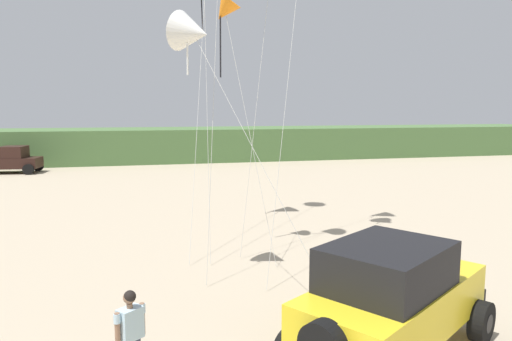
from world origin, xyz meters
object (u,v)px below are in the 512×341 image
at_px(jeep, 393,297).
at_px(person_watching, 130,332).
at_px(kite_purple_stunt, 225,11).
at_px(distant_pickup, 8,160).
at_px(kite_blue_swept, 193,33).

xyz_separation_m(jeep, person_watching, (-4.73, 0.28, -0.26)).
xyz_separation_m(jeep, kite_purple_stunt, (-1.76, 7.60, 6.52)).
distance_m(person_watching, distant_pickup, 31.26).
relative_size(jeep, person_watching, 2.96).
xyz_separation_m(person_watching, distant_pickup, (-9.10, 29.90, 0.00)).
bearing_deg(distant_pickup, jeep, -65.37).
height_order(jeep, kite_purple_stunt, kite_purple_stunt).
height_order(distant_pickup, kite_purple_stunt, kite_purple_stunt).
relative_size(jeep, distant_pickup, 1.03).
distance_m(jeep, kite_purple_stunt, 10.17).
bearing_deg(distant_pickup, person_watching, -73.07).
bearing_deg(jeep, kite_blue_swept, 121.32).
distance_m(kite_blue_swept, kite_purple_stunt, 3.08).
height_order(kite_blue_swept, kite_purple_stunt, kite_purple_stunt).
xyz_separation_m(kite_blue_swept, kite_purple_stunt, (1.30, 2.56, 1.11)).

